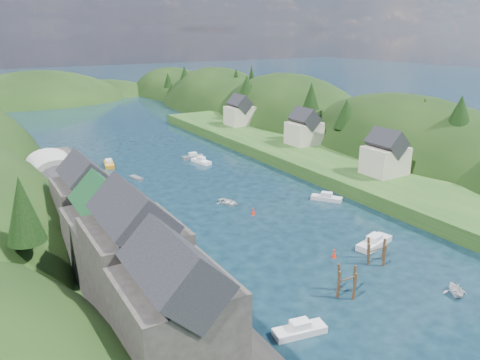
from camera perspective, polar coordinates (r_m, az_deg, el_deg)
ground at (r=96.44m, az=-6.72°, el=1.19°), size 600.00×600.00×0.00m
hillside_right at (r=141.44m, az=5.90°, el=3.51°), size 36.00×245.56×48.00m
far_hills at (r=215.52m, az=-20.18°, el=6.57°), size 103.00×68.00×44.00m
hill_trees at (r=107.34m, az=-9.73°, el=8.85°), size 92.28×149.21×12.11m
quay_left at (r=62.11m, az=-15.56°, el=-8.10°), size 12.00×110.00×2.00m
terrace_left_grass at (r=60.88m, az=-21.99°, el=-9.09°), size 12.00×110.00×2.50m
quayside_buildings at (r=47.15m, az=-13.93°, el=-8.38°), size 8.00×35.84×12.90m
boat_sheds at (r=77.67m, az=-21.10°, el=0.01°), size 7.00×21.00×7.50m
terrace_right at (r=100.70m, az=8.75°, el=2.53°), size 16.00×120.00×2.40m
right_bank_cottages at (r=107.76m, az=7.29°, el=6.15°), size 9.00×59.24×8.41m
piling_cluster_near at (r=53.14m, az=12.86°, el=-12.23°), size 2.85×2.69×3.67m
piling_cluster_far at (r=60.94m, az=16.27°, el=-8.60°), size 3.14×2.93×3.32m
channel_buoy_near at (r=61.01m, az=11.38°, el=-8.81°), size 0.70×0.70×1.10m
channel_buoy_far at (r=72.96m, az=1.61°, el=-3.87°), size 0.70×0.70×1.10m
moored_boats at (r=72.41m, az=-0.05°, el=-4.06°), size 34.41×74.21×1.70m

